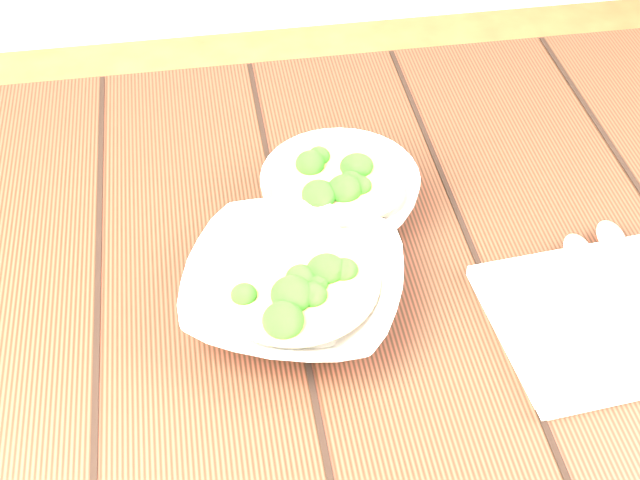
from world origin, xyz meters
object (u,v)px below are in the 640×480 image
(table, at_px, (309,337))
(trivet, at_px, (347,238))
(napkin, at_px, (611,317))
(soup_bowl_back, at_px, (340,193))
(soup_bowl_front, at_px, (294,288))

(table, relative_size, trivet, 11.92)
(trivet, bearing_deg, napkin, -31.64)
(table, bearing_deg, trivet, 24.46)
(soup_bowl_back, xyz_separation_m, trivet, (-0.00, -0.05, -0.02))
(table, relative_size, soup_bowl_back, 6.75)
(trivet, xyz_separation_m, napkin, (0.24, -0.15, -0.01))
(soup_bowl_front, relative_size, soup_bowl_back, 1.54)
(soup_bowl_back, bearing_deg, soup_bowl_front, -118.02)
(napkin, bearing_deg, table, 151.40)
(table, height_order, soup_bowl_front, soup_bowl_front)
(table, bearing_deg, soup_bowl_front, -111.53)
(table, bearing_deg, napkin, -23.90)
(soup_bowl_front, distance_m, trivet, 0.11)
(table, distance_m, trivet, 0.14)
(soup_bowl_back, height_order, trivet, soup_bowl_back)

